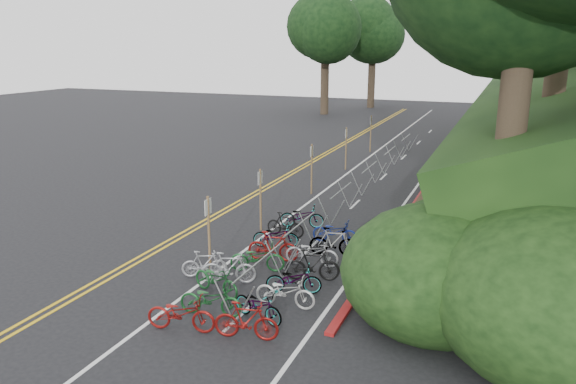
% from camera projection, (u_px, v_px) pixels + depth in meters
% --- Properties ---
extents(ground, '(120.00, 120.00, 0.00)m').
position_uv_depth(ground, '(180.00, 274.00, 18.10)').
color(ground, black).
rests_on(ground, ground).
extents(road_markings, '(7.47, 80.00, 0.01)m').
position_uv_depth(road_markings, '(306.00, 198.00, 26.92)').
color(road_markings, gold).
rests_on(road_markings, ground).
extents(red_curb, '(0.25, 28.00, 0.10)m').
position_uv_depth(red_curb, '(419.00, 198.00, 26.79)').
color(red_curb, maroon).
rests_on(red_curb, ground).
extents(bike_rack_front, '(1.19, 3.44, 1.26)m').
position_uv_depth(bike_rack_front, '(260.00, 271.00, 15.97)').
color(bike_rack_front, gray).
rests_on(bike_rack_front, ground).
extents(bike_racks_rest, '(1.14, 23.00, 1.17)m').
position_uv_depth(bike_racks_rest, '(369.00, 173.00, 28.45)').
color(bike_racks_rest, gray).
rests_on(bike_racks_rest, ground).
extents(signpost_near, '(0.08, 0.40, 2.62)m').
position_uv_depth(signpost_near, '(209.00, 231.00, 17.68)').
color(signpost_near, brown).
rests_on(signpost_near, ground).
extents(signposts_rest, '(0.08, 18.40, 2.50)m').
position_uv_depth(signposts_rest, '(330.00, 155.00, 30.07)').
color(signposts_rest, brown).
rests_on(signposts_rest, ground).
extents(bike_front, '(1.00, 1.49, 0.88)m').
position_uv_depth(bike_front, '(204.00, 264.00, 17.79)').
color(bike_front, '#9E9EA3').
rests_on(bike_front, ground).
extents(bike_valet, '(3.37, 10.96, 1.06)m').
position_uv_depth(bike_valet, '(273.00, 263.00, 17.79)').
color(bike_valet, maroon).
rests_on(bike_valet, ground).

